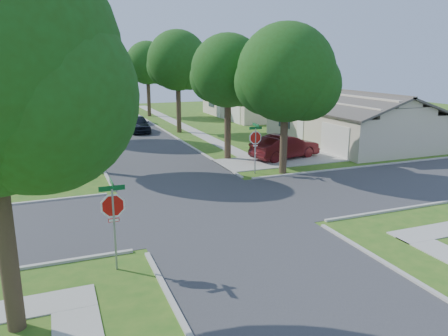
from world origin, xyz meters
name	(u,v)px	position (x,y,z in m)	size (l,w,h in m)	color
ground	(206,207)	(0.00, 0.00, 0.00)	(100.00, 100.00, 0.00)	#2E5F19
road_ns	(206,207)	(0.00, 0.00, 0.00)	(7.00, 100.00, 0.02)	#333335
sidewalk_ne	(179,124)	(6.10, 26.00, 0.02)	(1.20, 40.00, 0.04)	#9E9B91
sidewalk_nw	(55,131)	(-6.10, 26.00, 0.02)	(1.20, 40.00, 0.04)	#9E9B91
driveway	(282,160)	(7.90, 7.10, 0.03)	(8.80, 3.60, 0.05)	#9E9B91
stop_sign_sw	(113,209)	(-4.70, -4.70, 2.03)	(1.05, 0.80, 2.98)	gray
stop_sign_ne	(255,140)	(4.70, 4.70, 2.03)	(1.05, 0.80, 2.98)	gray
tree_e_near	(228,74)	(4.75, 9.01, 5.64)	(4.97, 4.80, 8.28)	#38281C
tree_e_mid	(178,63)	(4.76, 21.01, 6.25)	(5.59, 5.40, 9.21)	#38281C
tree_e_far	(148,65)	(4.75, 34.01, 5.98)	(5.17, 5.00, 8.72)	#38281C
tree_w_near	(77,68)	(-4.64, 9.01, 6.12)	(5.38, 5.20, 8.97)	#38281C
tree_w_mid	(67,61)	(-4.64, 21.01, 6.49)	(5.80, 5.60, 9.56)	#38281C
tree_w_far	(63,70)	(-4.65, 34.01, 5.51)	(4.76, 4.60, 8.04)	#38281C
tree_ne_corner	(287,77)	(6.36, 4.21, 5.59)	(5.80, 5.60, 8.66)	#38281C
house_ne_near	(348,124)	(15.99, 11.00, 1.52)	(8.42, 13.60, 4.23)	#C1B198
house_ne_far	(253,104)	(15.99, 29.00, 1.52)	(8.42, 13.60, 4.23)	#C1B198
car_driveway	(285,147)	(8.36, 7.63, 0.82)	(1.73, 4.97, 1.64)	#490F11
car_curb_east	(138,124)	(1.20, 22.51, 0.77)	(1.82, 4.51, 1.54)	black
car_curb_west	(99,114)	(-1.20, 33.10, 0.59)	(1.65, 4.07, 1.18)	black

